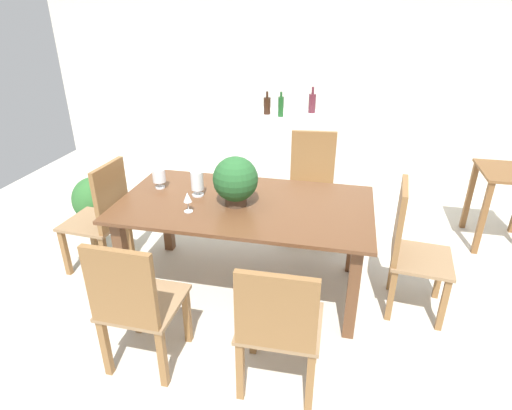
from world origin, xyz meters
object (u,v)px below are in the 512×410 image
at_px(wine_bottle_tall, 281,106).
at_px(potted_plant_floor, 95,203).
at_px(chair_head_end, 103,214).
at_px(crystal_vase_left, 159,176).
at_px(chair_near_right, 278,324).
at_px(kitchen_counter, 294,155).
at_px(wine_bottle_clear, 312,103).
at_px(chair_foot_end, 409,244).
at_px(wine_glass, 188,198).
at_px(dining_table, 245,215).
at_px(flower_centerpiece, 235,180).
at_px(chair_far_right, 312,181).
at_px(crystal_vase_center_near, 197,182).
at_px(side_table, 507,190).
at_px(chair_near_left, 134,302).
at_px(wine_bottle_amber, 267,105).

relative_size(wine_bottle_tall, potted_plant_floor, 0.46).
relative_size(chair_head_end, crystal_vase_left, 6.03).
distance_m(chair_near_right, kitchen_counter, 2.96).
xyz_separation_m(crystal_vase_left, wine_bottle_clear, (1.04, 1.94, 0.23)).
height_order(chair_foot_end, kitchen_counter, chair_foot_end).
bearing_deg(crystal_vase_left, wine_glass, -43.32).
height_order(dining_table, wine_glass, wine_glass).
distance_m(flower_centerpiece, kitchen_counter, 2.06).
relative_size(chair_head_end, flower_centerpiece, 2.65).
height_order(flower_centerpiece, kitchen_counter, flower_centerpiece).
bearing_deg(dining_table, chair_near_right, -66.41).
relative_size(flower_centerpiece, wine_bottle_tall, 1.38).
relative_size(flower_centerpiece, potted_plant_floor, 0.63).
height_order(chair_near_right, wine_bottle_clear, wine_bottle_clear).
height_order(chair_far_right, kitchen_counter, chair_far_right).
distance_m(crystal_vase_center_near, side_table, 2.88).
bearing_deg(dining_table, wine_bottle_tall, 90.87).
xyz_separation_m(chair_foot_end, wine_bottle_tall, (-1.26, 1.80, 0.55)).
xyz_separation_m(dining_table, chair_near_left, (-0.43, -1.00, -0.13)).
relative_size(wine_bottle_amber, side_table, 0.34).
relative_size(chair_far_right, potted_plant_floor, 1.76).
xyz_separation_m(wine_bottle_tall, wine_bottle_amber, (-0.17, 0.08, -0.02)).
distance_m(wine_glass, wine_bottle_amber, 2.14).
height_order(chair_foot_end, wine_bottle_tall, wine_bottle_tall).
bearing_deg(crystal_vase_center_near, kitchen_counter, 74.78).
distance_m(chair_near_left, side_table, 3.46).
bearing_deg(wine_bottle_clear, chair_foot_end, -65.57).
relative_size(chair_foot_end, wine_bottle_clear, 3.46).
bearing_deg(kitchen_counter, crystal_vase_center_near, -105.22).
relative_size(chair_near_right, wine_glass, 6.04).
distance_m(crystal_vase_left, wine_bottle_amber, 1.86).
relative_size(chair_foot_end, wine_bottle_tall, 3.71).
xyz_separation_m(chair_near_left, chair_foot_end, (1.66, 1.01, 0.02)).
distance_m(chair_near_right, wine_bottle_clear, 3.12).
height_order(crystal_vase_left, wine_bottle_amber, wine_bottle_amber).
distance_m(wine_glass, side_table, 2.99).
bearing_deg(potted_plant_floor, crystal_vase_center_near, -21.42).
distance_m(chair_far_right, kitchen_counter, 1.00).
relative_size(chair_foot_end, chair_head_end, 1.02).
relative_size(chair_far_right, wine_bottle_tall, 3.87).
xyz_separation_m(wine_glass, potted_plant_floor, (-1.33, 0.80, -0.54)).
bearing_deg(flower_centerpiece, crystal_vase_center_near, 164.00).
height_order(dining_table, wine_bottle_tall, wine_bottle_tall).
height_order(chair_foot_end, crystal_vase_left, chair_foot_end).
relative_size(chair_near_left, chair_near_right, 1.04).
bearing_deg(flower_centerpiece, chair_near_right, -62.66).
bearing_deg(flower_centerpiece, wine_bottle_tall, 89.12).
relative_size(chair_near_right, side_table, 1.23).
height_order(chair_head_end, crystal_vase_left, chair_head_end).
xyz_separation_m(side_table, potted_plant_floor, (-3.92, -0.65, -0.23)).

